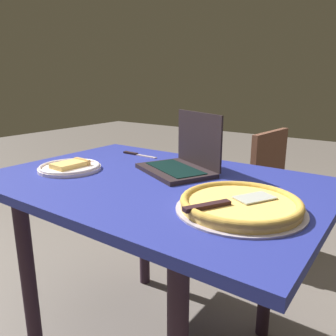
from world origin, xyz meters
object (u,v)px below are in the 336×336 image
Objects in this scene: dining_table at (154,203)px; pizza_plate at (70,167)px; laptop at (183,159)px; pizza_tray at (240,204)px; chair_near at (249,181)px; table_knife at (136,154)px.

pizza_plate reaches higher than dining_table.
laptop is 0.46m from pizza_tray.
dining_table is 1.08m from chair_near.
pizza_plate is 0.78m from pizza_tray.
pizza_plate is 0.31× the size of chair_near.
pizza_plate is at bearing -106.07° from chair_near.
pizza_tray is 0.45× the size of chair_near.
laptop reaches higher than dining_table.
dining_table is at bearing 165.44° from pizza_tray.
laptop is 1.01× the size of pizza_tray.
laptop is at bearing 32.93° from pizza_plate.
dining_table is 0.40m from pizza_plate.
pizza_tray is at bearing -35.29° from laptop.
pizza_tray is at bearing -69.40° from chair_near.
pizza_plate is at bearing -95.54° from table_knife.
pizza_tray is 1.79× the size of table_knife.
laptop reaches higher than pizza_tray.
chair_near is at bearing 94.22° from laptop.
table_knife is (-0.34, 0.28, 0.10)m from dining_table.
chair_near is (-0.44, 1.17, -0.30)m from pizza_tray.
table_knife is (0.04, 0.38, -0.01)m from pizza_plate.
chair_near is (0.34, 1.17, -0.29)m from pizza_plate.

